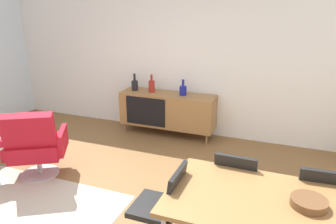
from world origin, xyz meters
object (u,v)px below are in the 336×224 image
at_px(wooden_bowl_on_table, 309,202).
at_px(lounge_chair_red, 35,144).
at_px(vase_sculptural_dark, 152,86).
at_px(dining_chair_back_right, 316,202).
at_px(vase_ceramic_small, 135,85).
at_px(vase_cobalt, 183,90).
at_px(dining_table, 273,207).
at_px(dining_chair_near_window, 162,207).
at_px(dining_chair_back_left, 236,186).
at_px(sideboard, 167,110).

bearing_deg(wooden_bowl_on_table, lounge_chair_red, 168.93).
bearing_deg(vase_sculptural_dark, dining_chair_back_right, -39.25).
distance_m(wooden_bowl_on_table, lounge_chair_red, 3.19).
distance_m(vase_ceramic_small, wooden_bowl_on_table, 3.70).
bearing_deg(wooden_bowl_on_table, vase_sculptural_dark, 132.84).
xyz_separation_m(vase_cobalt, vase_sculptural_dark, (-0.55, -0.00, 0.02)).
relative_size(vase_cobalt, dining_table, 0.16).
bearing_deg(dining_table, wooden_bowl_on_table, 8.39).
height_order(dining_chair_back_right, lounge_chair_red, lounge_chair_red).
bearing_deg(dining_chair_near_window, dining_table, 0.01).
relative_size(dining_chair_back_left, lounge_chair_red, 0.90).
relative_size(vase_cobalt, dining_chair_back_right, 0.30).
height_order(vase_sculptural_dark, lounge_chair_red, vase_sculptural_dark).
bearing_deg(lounge_chair_red, wooden_bowl_on_table, -11.07).
relative_size(dining_chair_back_right, dining_chair_back_left, 1.00).
height_order(vase_sculptural_dark, dining_chair_back_left, vase_sculptural_dark).
xyz_separation_m(vase_sculptural_dark, vase_ceramic_small, (-0.32, 0.00, -0.01)).
relative_size(vase_cobalt, vase_ceramic_small, 0.90).
height_order(sideboard, vase_cobalt, vase_cobalt).
bearing_deg(dining_table, dining_chair_back_right, 57.61).
bearing_deg(vase_sculptural_dark, wooden_bowl_on_table, -47.16).
bearing_deg(vase_ceramic_small, vase_sculptural_dark, -0.00).
height_order(vase_cobalt, dining_chair_near_window, vase_cobalt).
bearing_deg(lounge_chair_red, dining_chair_back_left, -1.96).
distance_m(vase_sculptural_dark, dining_chair_near_window, 2.89).
bearing_deg(sideboard, dining_chair_back_right, -42.58).
xyz_separation_m(sideboard, dining_chair_back_right, (2.21, -2.03, 0.03)).
height_order(vase_cobalt, dining_chair_back_right, vase_cobalt).
distance_m(sideboard, dining_table, 3.19).
xyz_separation_m(sideboard, vase_ceramic_small, (-0.59, 0.00, 0.37)).
bearing_deg(dining_chair_back_left, vase_sculptural_dark, 131.21).
xyz_separation_m(sideboard, vase_cobalt, (0.28, 0.00, 0.37)).
height_order(dining_table, lounge_chair_red, lounge_chair_red).
height_order(dining_chair_back_right, dining_chair_back_left, same).
relative_size(vase_cobalt, vase_sculptural_dark, 0.87).
xyz_separation_m(vase_sculptural_dark, lounge_chair_red, (-0.75, -1.94, -0.36)).
relative_size(dining_table, lounge_chair_red, 1.69).
bearing_deg(dining_chair_near_window, vase_cobalt, 104.82).
height_order(vase_ceramic_small, dining_chair_back_left, vase_ceramic_small).
bearing_deg(vase_sculptural_dark, vase_ceramic_small, 180.00).
distance_m(vase_ceramic_small, dining_table, 3.56).
relative_size(vase_cobalt, wooden_bowl_on_table, 1.00).
bearing_deg(vase_cobalt, dining_table, -58.70).
distance_m(vase_cobalt, lounge_chair_red, 2.36).
height_order(dining_chair_back_left, lounge_chair_red, lounge_chair_red).
bearing_deg(vase_cobalt, sideboard, -179.61).
distance_m(sideboard, dining_chair_back_right, 3.00).
xyz_separation_m(dining_chair_back_left, lounge_chair_red, (-2.53, 0.09, -0.00)).
xyz_separation_m(vase_ceramic_small, dining_chair_back_right, (2.80, -2.03, -0.35)).
xyz_separation_m(dining_chair_near_window, lounge_chair_red, (-1.99, 0.65, -0.00)).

